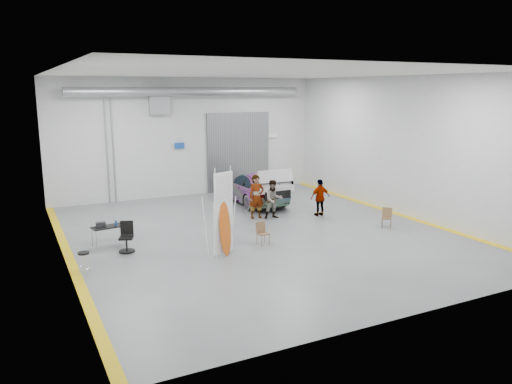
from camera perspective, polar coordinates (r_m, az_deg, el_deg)
name	(u,v)px	position (r m, az deg, el deg)	size (l,w,h in m)	color
ground	(259,233)	(19.20, 0.31, -4.73)	(16.00, 16.00, 0.00)	slate
room_shell	(239,123)	(20.56, -1.91, 7.92)	(14.02, 16.18, 6.01)	silver
sedan_car	(253,187)	(24.24, -0.31, 0.53)	(2.06, 5.06, 1.47)	white
person_a	(256,197)	(21.17, 0.06, -0.54)	(0.68, 0.45, 1.88)	#8C624C
person_b	(274,199)	(21.18, 2.01, -0.85)	(0.81, 0.62, 1.66)	slate
person_c	(320,198)	(21.80, 7.34, -0.64)	(0.94, 0.39, 1.62)	olive
surfboard_display	(222,221)	(16.34, -3.91, -3.31)	(0.80, 0.45, 2.98)	white
folding_chair_near	(263,238)	(17.77, 0.80, -5.27)	(0.41, 0.42, 0.80)	brown
folding_chair_far	(386,222)	(20.50, 14.66, -3.33)	(0.53, 0.60, 0.80)	brown
shop_stool	(84,264)	(15.80, -19.04, -7.74)	(0.36, 0.36, 0.70)	black
work_table	(106,227)	(18.34, -16.77, -3.80)	(1.17, 0.72, 0.90)	gray
office_chair	(126,239)	(17.54, -14.64, -5.20)	(0.58, 0.61, 1.03)	black
trunk_lid	(276,180)	(22.11, 2.30, 1.41)	(1.71, 1.04, 0.04)	silver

